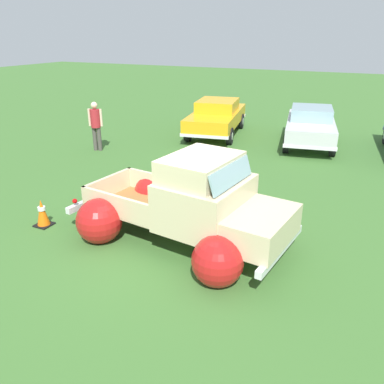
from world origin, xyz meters
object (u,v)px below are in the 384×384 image
(show_car_0, at_px, (217,116))
(vintage_pickup_truck, at_px, (194,210))
(spectator_0, at_px, (96,123))
(show_car_1, at_px, (310,125))
(lane_cone_0, at_px, (42,213))

(show_car_0, bearing_deg, vintage_pickup_truck, 9.19)
(show_car_0, xyz_separation_m, spectator_0, (-3.03, -4.15, 0.23))
(spectator_0, bearing_deg, show_car_1, 103.87)
(show_car_1, distance_m, spectator_0, 8.06)
(vintage_pickup_truck, height_order, show_car_0, vintage_pickup_truck)
(lane_cone_0, bearing_deg, show_car_0, 88.18)
(vintage_pickup_truck, height_order, spectator_0, vintage_pickup_truck)
(vintage_pickup_truck, distance_m, show_car_1, 8.91)
(show_car_0, bearing_deg, spectator_0, -46.34)
(show_car_1, bearing_deg, lane_cone_0, -33.63)
(lane_cone_0, bearing_deg, spectator_0, 116.61)
(vintage_pickup_truck, height_order, lane_cone_0, vintage_pickup_truck)
(vintage_pickup_truck, xyz_separation_m, show_car_1, (0.75, 8.88, 0.02))
(vintage_pickup_truck, height_order, show_car_1, vintage_pickup_truck)
(show_car_1, bearing_deg, show_car_0, -100.12)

